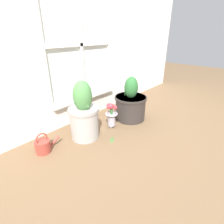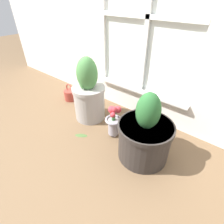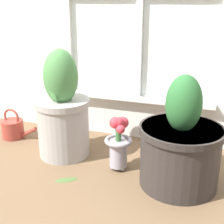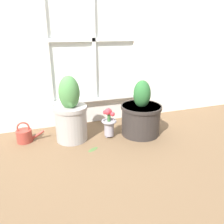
% 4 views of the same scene
% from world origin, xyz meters
% --- Properties ---
extents(ground_plane, '(10.00, 10.00, 0.00)m').
position_xyz_m(ground_plane, '(0.00, 0.00, 0.00)').
color(ground_plane, brown).
extents(potted_plant_left, '(0.30, 0.30, 0.61)m').
position_xyz_m(potted_plant_left, '(-0.33, 0.23, 0.25)').
color(potted_plant_left, '#9E9993').
rests_on(potted_plant_left, ground_plane).
extents(potted_plant_right, '(0.39, 0.39, 0.54)m').
position_xyz_m(potted_plant_right, '(0.33, 0.13, 0.20)').
color(potted_plant_right, '#2D2826').
rests_on(potted_plant_right, ground_plane).
extents(flower_vase, '(0.14, 0.15, 0.29)m').
position_xyz_m(flower_vase, '(0.01, 0.17, 0.16)').
color(flower_vase, '#99939E').
rests_on(flower_vase, ground_plane).
extents(watering_can, '(0.25, 0.14, 0.20)m').
position_xyz_m(watering_can, '(-0.75, 0.33, 0.06)').
color(watering_can, '#99382D').
rests_on(watering_can, ground_plane).
extents(fallen_leaf, '(0.12, 0.10, 0.01)m').
position_xyz_m(fallen_leaf, '(-0.19, -0.02, 0.00)').
color(fallen_leaf, '#476633').
rests_on(fallen_leaf, ground_plane).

